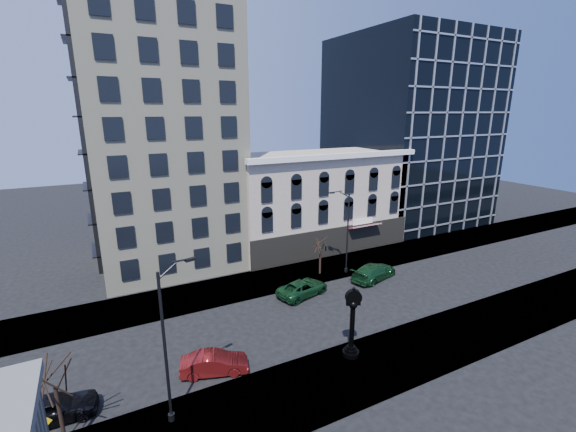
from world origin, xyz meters
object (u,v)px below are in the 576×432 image
street_clock (352,325)px  car_near_b (214,363)px  warning_sign (44,428)px  car_near_a (52,408)px  street_lamp_near (173,300)px

street_clock → car_near_b: size_ratio=1.19×
warning_sign → car_near_b: warning_sign is taller
street_clock → car_near_a: size_ratio=1.11×
street_lamp_near → car_near_b: bearing=28.3°
street_clock → street_lamp_near: (-12.06, -0.08, 4.87)m
car_near_a → car_near_b: (9.46, -0.17, -0.08)m
warning_sign → car_near_b: (9.49, 2.54, -1.05)m
car_near_a → warning_sign: bearing=-178.4°
warning_sign → car_near_b: size_ratio=0.54×
street_clock → car_near_a: (-18.76, 2.90, -1.73)m
street_lamp_near → car_near_a: bearing=138.7°
street_lamp_near → warning_sign: 8.77m
street_clock → street_lamp_near: bearing=-156.1°
car_near_b → warning_sign: bearing=122.5°
street_lamp_near → warning_sign: bearing=160.3°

